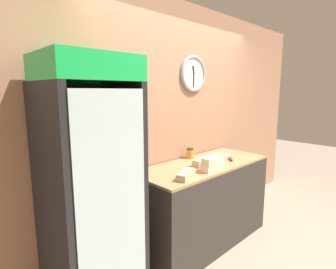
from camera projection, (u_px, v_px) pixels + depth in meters
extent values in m
cube|color=#AD7A5B|center=(180.00, 122.00, 3.09)|extent=(5.20, 0.06, 2.70)
torus|color=gray|center=(193.00, 74.00, 3.09)|extent=(0.43, 0.05, 0.43)
cylinder|color=white|center=(193.00, 74.00, 3.09)|extent=(0.35, 0.01, 0.35)
cube|color=black|center=(194.00, 70.00, 3.07)|extent=(0.04, 0.01, 0.09)
cube|color=black|center=(194.00, 80.00, 3.10)|extent=(0.01, 0.01, 0.15)
cube|color=#332D28|center=(203.00, 204.00, 2.97)|extent=(1.64, 0.65, 0.90)
cube|color=#9E754C|center=(204.00, 164.00, 2.90)|extent=(1.64, 0.65, 0.02)
cube|color=black|center=(74.00, 190.00, 2.20)|extent=(0.63, 0.04, 1.78)
cube|color=black|center=(52.00, 213.00, 1.79)|extent=(0.05, 0.63, 1.78)
cube|color=black|center=(123.00, 191.00, 2.19)|extent=(0.05, 0.63, 1.78)
cube|color=white|center=(75.00, 191.00, 2.18)|extent=(0.53, 0.02, 1.68)
cube|color=silver|center=(113.00, 215.00, 1.76)|extent=(0.53, 0.01, 1.68)
cube|color=green|center=(86.00, 68.00, 1.81)|extent=(0.63, 0.57, 0.18)
cube|color=silver|center=(94.00, 249.00, 2.04)|extent=(0.51, 0.51, 0.01)
cube|color=silver|center=(92.00, 200.00, 1.97)|extent=(0.51, 0.51, 0.01)
cube|color=silver|center=(89.00, 149.00, 1.91)|extent=(0.51, 0.51, 0.01)
cylinder|color=#B2231E|center=(80.00, 206.00, 1.68)|extent=(0.06, 0.06, 0.17)
cylinder|color=#B2231E|center=(79.00, 188.00, 1.66)|extent=(0.02, 0.02, 0.07)
cylinder|color=navy|center=(97.00, 257.00, 1.81)|extent=(0.06, 0.06, 0.14)
cylinder|color=navy|center=(97.00, 244.00, 1.80)|extent=(0.02, 0.02, 0.06)
cylinder|color=#2D6B38|center=(128.00, 241.00, 1.99)|extent=(0.06, 0.06, 0.17)
cylinder|color=#2D6B38|center=(128.00, 226.00, 1.97)|extent=(0.02, 0.02, 0.07)
cylinder|color=orange|center=(102.00, 199.00, 1.79)|extent=(0.06, 0.06, 0.16)
cylinder|color=orange|center=(101.00, 183.00, 1.77)|extent=(0.03, 0.03, 0.07)
cylinder|color=#B2BCCC|center=(116.00, 248.00, 1.92)|extent=(0.07, 0.07, 0.14)
cylinder|color=#B2BCCC|center=(115.00, 236.00, 1.91)|extent=(0.03, 0.03, 0.06)
cylinder|color=#B2BCCC|center=(84.00, 263.00, 1.75)|extent=(0.06, 0.06, 0.16)
cylinder|color=#B2BCCC|center=(83.00, 247.00, 1.73)|extent=(0.02, 0.02, 0.07)
cylinder|color=#2D6B38|center=(84.00, 142.00, 1.65)|extent=(0.07, 0.07, 0.18)
cylinder|color=#2D6B38|center=(83.00, 122.00, 1.63)|extent=(0.03, 0.03, 0.08)
cylinder|color=orange|center=(119.00, 195.00, 1.88)|extent=(0.06, 0.06, 0.14)
cylinder|color=orange|center=(119.00, 182.00, 1.86)|extent=(0.02, 0.02, 0.06)
cylinder|color=orange|center=(128.00, 194.00, 1.94)|extent=(0.07, 0.07, 0.11)
cylinder|color=orange|center=(128.00, 183.00, 1.93)|extent=(0.03, 0.03, 0.05)
cylinder|color=#72337F|center=(98.00, 145.00, 1.72)|extent=(0.07, 0.07, 0.12)
cylinder|color=#72337F|center=(98.00, 133.00, 1.71)|extent=(0.03, 0.03, 0.05)
cube|color=beige|center=(213.00, 167.00, 2.63)|extent=(0.27, 0.10, 0.07)
cube|color=beige|center=(213.00, 160.00, 2.61)|extent=(0.27, 0.11, 0.07)
cube|color=beige|center=(204.00, 162.00, 2.82)|extent=(0.29, 0.11, 0.07)
cube|color=tan|center=(186.00, 175.00, 2.40)|extent=(0.29, 0.18, 0.06)
cube|color=silver|center=(228.00, 156.00, 3.21)|extent=(0.20, 0.19, 0.00)
cube|color=maroon|center=(230.00, 159.00, 3.03)|extent=(0.11, 0.11, 0.02)
cylinder|color=gold|center=(190.00, 154.00, 3.10)|extent=(0.09, 0.09, 0.11)
cylinder|color=#262628|center=(190.00, 149.00, 3.09)|extent=(0.08, 0.08, 0.01)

